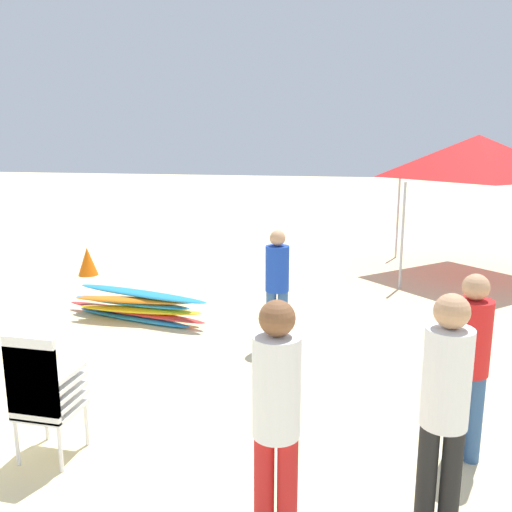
{
  "coord_description": "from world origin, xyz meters",
  "views": [
    {
      "loc": [
        3.17,
        -4.11,
        2.76
      ],
      "look_at": [
        1.43,
        3.48,
        1.09
      ],
      "focal_mm": 37.39,
      "sensor_mm": 36.0,
      "label": 1
    }
  ],
  "objects": [
    {
      "name": "traffic_cone_near",
      "position": [
        -2.75,
        5.77,
        0.3
      ],
      "size": [
        0.42,
        0.42,
        0.59
      ],
      "primitive_type": "cone",
      "color": "orange",
      "rests_on": "ground"
    },
    {
      "name": "lifeguard_near_right",
      "position": [
        3.67,
        -0.6,
        1.04
      ],
      "size": [
        0.32,
        0.32,
        1.8
      ],
      "color": "black",
      "rests_on": "ground"
    },
    {
      "name": "surfboard_pile",
      "position": [
        -0.47,
        3.28,
        0.25
      ],
      "size": [
        2.64,
        0.8,
        0.48
      ],
      "color": "#268CCC",
      "rests_on": "ground"
    },
    {
      "name": "popup_canopy",
      "position": [
        5.09,
        7.6,
        2.47
      ],
      "size": [
        2.94,
        2.94,
        2.91
      ],
      "color": "#B2B2B7",
      "rests_on": "ground"
    },
    {
      "name": "lifeguard_far_right",
      "position": [
        2.59,
        -0.97,
        1.04
      ],
      "size": [
        0.32,
        0.32,
        1.79
      ],
      "color": "red",
      "rests_on": "ground"
    },
    {
      "name": "ground",
      "position": [
        0.0,
        0.0,
        0.0
      ],
      "size": [
        80.0,
        80.0,
        0.0
      ],
      "primitive_type": "plane",
      "color": "beige"
    },
    {
      "name": "lifeguard_near_left",
      "position": [
        4.0,
        0.44,
        0.98
      ],
      "size": [
        0.32,
        0.32,
        1.7
      ],
      "color": "#33598C",
      "rests_on": "ground"
    },
    {
      "name": "lifeguard_near_center",
      "position": [
        1.89,
        2.74,
        0.93
      ],
      "size": [
        0.32,
        0.32,
        1.62
      ],
      "color": "#33598C",
      "rests_on": "ground"
    },
    {
      "name": "stacked_plastic_chairs",
      "position": [
        0.43,
        -0.4,
        0.7
      ],
      "size": [
        0.48,
        0.48,
        1.2
      ],
      "color": "white",
      "rests_on": "ground"
    }
  ]
}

